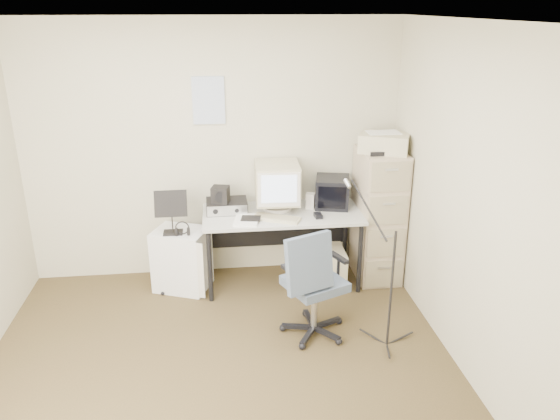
{
  "coord_description": "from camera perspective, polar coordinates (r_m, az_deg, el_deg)",
  "views": [
    {
      "loc": [
        0.04,
        -3.35,
        2.59
      ],
      "look_at": [
        0.55,
        0.95,
        0.95
      ],
      "focal_mm": 35.0,
      "sensor_mm": 36.0,
      "label": 1
    }
  ],
  "objects": [
    {
      "name": "radio_speaker",
      "position": [
        5.14,
        -6.25,
        1.61
      ],
      "size": [
        0.19,
        0.18,
        0.15
      ],
      "primitive_type": "cube",
      "rotation": [
        0.0,
        0.0,
        -0.25
      ],
      "color": "black",
      "rests_on": "radio_receiver"
    },
    {
      "name": "mic_stand",
      "position": [
        4.32,
        11.7,
        -6.39
      ],
      "size": [
        0.02,
        0.02,
        1.3
      ],
      "primitive_type": "cylinder",
      "rotation": [
        0.0,
        0.0,
        1.85
      ],
      "color": "black",
      "rests_on": "floor"
    },
    {
      "name": "headphones",
      "position": [
        5.08,
        -10.17,
        -2.13
      ],
      "size": [
        0.17,
        0.17,
        0.03
      ],
      "primitive_type": "torus",
      "rotation": [
        0.0,
        0.0,
        0.25
      ],
      "color": "black",
      "rests_on": "side_cart"
    },
    {
      "name": "crt_monitor",
      "position": [
        5.2,
        -0.3,
        2.44
      ],
      "size": [
        0.43,
        0.45,
        0.45
      ],
      "primitive_type": "cube",
      "rotation": [
        0.0,
        0.0,
        -0.04
      ],
      "color": "beige",
      "rests_on": "desk"
    },
    {
      "name": "radio_receiver",
      "position": [
        5.23,
        -5.58,
        0.43
      ],
      "size": [
        0.39,
        0.28,
        0.11
      ],
      "primitive_type": "cube",
      "rotation": [
        0.0,
        0.0,
        0.01
      ],
      "color": "black",
      "rests_on": "desk"
    },
    {
      "name": "crt_tv",
      "position": [
        5.34,
        5.49,
        1.89
      ],
      "size": [
        0.39,
        0.4,
        0.29
      ],
      "primitive_type": "cube",
      "rotation": [
        0.0,
        0.0,
        -0.23
      ],
      "color": "black",
      "rests_on": "desk"
    },
    {
      "name": "wall_right",
      "position": [
        4.02,
        19.68,
        -0.02
      ],
      "size": [
        0.02,
        3.6,
        2.5
      ],
      "primitive_type": "cube",
      "color": "beige",
      "rests_on": "ground"
    },
    {
      "name": "filing_cabinet",
      "position": [
        5.43,
        10.18,
        -0.54
      ],
      "size": [
        0.4,
        0.6,
        1.3
      ],
      "primitive_type": "cube",
      "color": "tan",
      "rests_on": "floor"
    },
    {
      "name": "music_stand",
      "position": [
        5.08,
        -11.27,
        -0.17
      ],
      "size": [
        0.32,
        0.23,
        0.43
      ],
      "primitive_type": "cube",
      "rotation": [
        0.0,
        0.0,
        0.28
      ],
      "color": "black",
      "rests_on": "side_cart"
    },
    {
      "name": "wall_back",
      "position": [
        5.32,
        -7.01,
        6.0
      ],
      "size": [
        3.6,
        0.02,
        2.5
      ],
      "primitive_type": "cube",
      "color": "beige",
      "rests_on": "ground"
    },
    {
      "name": "office_chair",
      "position": [
        4.46,
        3.65,
        -7.47
      ],
      "size": [
        0.74,
        0.74,
        0.97
      ],
      "primitive_type": "cube",
      "rotation": [
        0.0,
        0.0,
        0.41
      ],
      "color": "slate",
      "rests_on": "floor"
    },
    {
      "name": "desk_speaker",
      "position": [
        5.28,
        3.19,
        0.96
      ],
      "size": [
        0.1,
        0.1,
        0.15
      ],
      "primitive_type": "cube",
      "rotation": [
        0.0,
        0.0,
        -0.32
      ],
      "color": "beige",
      "rests_on": "desk"
    },
    {
      "name": "side_cart",
      "position": [
        5.33,
        -10.21,
        -5.09
      ],
      "size": [
        0.59,
        0.54,
        0.6
      ],
      "primitive_type": "cube",
      "rotation": [
        0.0,
        0.0,
        -0.38
      ],
      "color": "silver",
      "rests_on": "floor"
    },
    {
      "name": "ceiling",
      "position": [
        3.35,
        -7.86,
        19.0
      ],
      "size": [
        3.6,
        3.6,
        0.01
      ],
      "primitive_type": "cube",
      "color": "white",
      "rests_on": "ground"
    },
    {
      "name": "papers",
      "position": [
        5.0,
        -3.52,
        -1.04
      ],
      "size": [
        0.26,
        0.33,
        0.02
      ],
      "primitive_type": "cube",
      "rotation": [
        0.0,
        0.0,
        -0.18
      ],
      "color": "white",
      "rests_on": "desk"
    },
    {
      "name": "desk",
      "position": [
        5.33,
        0.22,
        -3.96
      ],
      "size": [
        1.5,
        0.7,
        0.73
      ],
      "primitive_type": "cube",
      "color": "beige",
      "rests_on": "floor"
    },
    {
      "name": "floor",
      "position": [
        4.24,
        -6.14,
        -17.15
      ],
      "size": [
        3.6,
        3.6,
        0.01
      ],
      "primitive_type": "cube",
      "color": "#3D331C",
      "rests_on": "ground"
    },
    {
      "name": "wall_front",
      "position": [
        2.05,
        -6.58,
        -20.25
      ],
      "size": [
        3.6,
        0.02,
        2.5
      ],
      "primitive_type": "cube",
      "color": "beige",
      "rests_on": "ground"
    },
    {
      "name": "mouse",
      "position": [
        5.08,
        4.0,
        -0.59
      ],
      "size": [
        0.07,
        0.12,
        0.03
      ],
      "primitive_type": "cube",
      "rotation": [
        0.0,
        0.0,
        0.05
      ],
      "color": "black",
      "rests_on": "desk"
    },
    {
      "name": "pc_tower",
      "position": [
        5.37,
        5.71,
        -5.96
      ],
      "size": [
        0.19,
        0.4,
        0.37
      ],
      "primitive_type": "cube",
      "rotation": [
        0.0,
        0.0,
        -0.02
      ],
      "color": "beige",
      "rests_on": "floor"
    },
    {
      "name": "printer",
      "position": [
        5.17,
        10.84,
        6.89
      ],
      "size": [
        0.53,
        0.46,
        0.17
      ],
      "primitive_type": "cube",
      "rotation": [
        0.0,
        0.0,
        -0.42
      ],
      "color": "beige",
      "rests_on": "filing_cabinet"
    },
    {
      "name": "keyboard",
      "position": [
        5.02,
        -0.36,
        -0.88
      ],
      "size": [
        0.46,
        0.32,
        0.02
      ],
      "primitive_type": "cube",
      "rotation": [
        0.0,
        0.0,
        -0.43
      ],
      "color": "beige",
      "rests_on": "desk"
    },
    {
      "name": "wall_calendar",
      "position": [
        5.21,
        -7.48,
        11.28
      ],
      "size": [
        0.3,
        0.02,
        0.44
      ],
      "primitive_type": "cube",
      "color": "white",
      "rests_on": "wall_back"
    }
  ]
}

